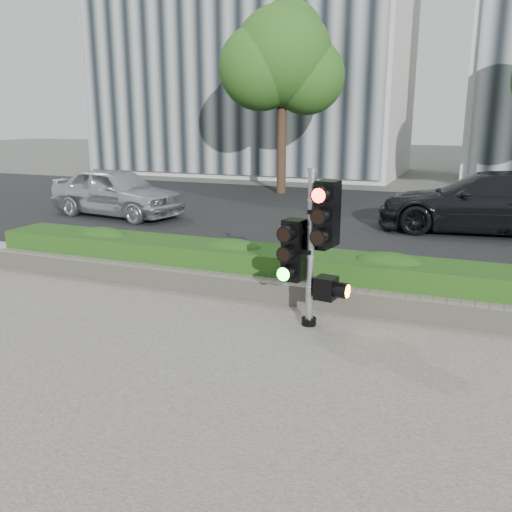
{
  "coord_description": "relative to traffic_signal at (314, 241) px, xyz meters",
  "views": [
    {
      "loc": [
        2.65,
        -5.92,
        2.89
      ],
      "look_at": [
        0.02,
        0.6,
        1.11
      ],
      "focal_mm": 38.0,
      "sensor_mm": 36.0,
      "label": 1
    }
  ],
  "objects": [
    {
      "name": "curb",
      "position": [
        -0.67,
        2.02,
        -1.2
      ],
      "size": [
        60.0,
        0.25,
        0.12
      ],
      "primitive_type": "cube",
      "color": "gray",
      "rests_on": "ground"
    },
    {
      "name": "car_dark",
      "position": [
        2.33,
        8.02,
        -0.45
      ],
      "size": [
        5.6,
        2.63,
        1.58
      ],
      "primitive_type": "imported",
      "rotation": [
        0.0,
        0.0,
        -1.49
      ],
      "color": "black",
      "rests_on": "road"
    },
    {
      "name": "hedge",
      "position": [
        -0.67,
        1.42,
        -0.89
      ],
      "size": [
        12.0,
        1.0,
        0.68
      ],
      "primitive_type": "cube",
      "color": "#3F7423",
      "rests_on": "sidewalk"
    },
    {
      "name": "tree_left",
      "position": [
        -5.18,
        13.43,
        3.79
      ],
      "size": [
        4.61,
        4.03,
        7.34
      ],
      "color": "black",
      "rests_on": "ground"
    },
    {
      "name": "traffic_signal",
      "position": [
        0.0,
        0.0,
        0.0
      ],
      "size": [
        0.79,
        0.61,
        2.22
      ],
      "rotation": [
        0.0,
        0.0,
        -0.14
      ],
      "color": "black",
      "rests_on": "sidewalk"
    },
    {
      "name": "road",
      "position": [
        -0.67,
        8.87,
        -1.25
      ],
      "size": [
        60.0,
        13.0,
        0.02
      ],
      "primitive_type": "cube",
      "color": "black",
      "rests_on": "ground"
    },
    {
      "name": "car_silver",
      "position": [
        -8.0,
        6.47,
        -0.5
      ],
      "size": [
        4.52,
        2.35,
        1.47
      ],
      "primitive_type": "imported",
      "rotation": [
        0.0,
        0.0,
        1.42
      ],
      "color": "#BBBDC3",
      "rests_on": "road"
    },
    {
      "name": "sidewalk",
      "position": [
        -0.67,
        -3.63,
        -1.24
      ],
      "size": [
        16.0,
        11.0,
        0.03
      ],
      "primitive_type": "cube",
      "color": "#9E9389",
      "rests_on": "ground"
    },
    {
      "name": "building_left",
      "position": [
        -9.67,
        21.87,
        6.24
      ],
      "size": [
        16.0,
        9.0,
        15.0
      ],
      "primitive_type": "cube",
      "color": "#B7B7B2",
      "rests_on": "ground"
    },
    {
      "name": "stone_wall",
      "position": [
        -0.67,
        0.77,
        -1.06
      ],
      "size": [
        12.0,
        0.32,
        0.34
      ],
      "primitive_type": "cube",
      "color": "gray",
      "rests_on": "sidewalk"
    },
    {
      "name": "ground",
      "position": [
        -0.67,
        -1.13,
        -1.26
      ],
      "size": [
        120.0,
        120.0,
        0.0
      ],
      "primitive_type": "plane",
      "color": "#51514C",
      "rests_on": "ground"
    }
  ]
}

